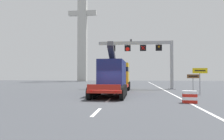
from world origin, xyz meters
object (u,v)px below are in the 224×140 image
object	(u,v)px
overhead_lane_gantry	(146,50)
heavy_haul_truck_red	(116,75)
exit_sign_yellow	(200,74)
crash_barrier_striped	(190,97)
tourist_info_sign_brown	(193,79)
bridge_pylon_distant	(83,25)

from	to	relation	value
overhead_lane_gantry	heavy_haul_truck_red	xyz separation A→B (m)	(-3.85, -6.47, -3.63)
exit_sign_yellow	crash_barrier_striped	bearing A→B (deg)	-112.22
overhead_lane_gantry	exit_sign_yellow	size ratio (longest dim) A/B	3.99
tourist_info_sign_brown	bridge_pylon_distant	bearing A→B (deg)	120.08
overhead_lane_gantry	tourist_info_sign_brown	xyz separation A→B (m)	(5.05, -5.91, -4.03)
overhead_lane_gantry	bridge_pylon_distant	bearing A→B (deg)	118.00
overhead_lane_gantry	tourist_info_sign_brown	world-z (taller)	overhead_lane_gantry
heavy_haul_truck_red	tourist_info_sign_brown	distance (m)	8.93
heavy_haul_truck_red	crash_barrier_striped	bearing A→B (deg)	-53.76
heavy_haul_truck_red	exit_sign_yellow	distance (m)	9.17
exit_sign_yellow	crash_barrier_striped	size ratio (longest dim) A/B	2.66
overhead_lane_gantry	exit_sign_yellow	distance (m)	10.10
tourist_info_sign_brown	crash_barrier_striped	bearing A→B (deg)	-106.72
exit_sign_yellow	overhead_lane_gantry	bearing A→B (deg)	123.33
heavy_haul_truck_red	crash_barrier_striped	size ratio (longest dim) A/B	13.49
exit_sign_yellow	crash_barrier_striped	xyz separation A→B (m)	(-2.86, -7.00, -1.67)
tourist_info_sign_brown	heavy_haul_truck_red	bearing A→B (deg)	-176.41
exit_sign_yellow	tourist_info_sign_brown	xyz separation A→B (m)	(-0.16, 2.00, -0.52)
exit_sign_yellow	tourist_info_sign_brown	bearing A→B (deg)	94.43
exit_sign_yellow	tourist_info_sign_brown	world-z (taller)	exit_sign_yellow
crash_barrier_striped	tourist_info_sign_brown	bearing A→B (deg)	73.28
crash_barrier_striped	bridge_pylon_distant	distance (m)	55.89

